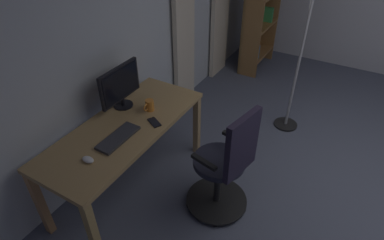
{
  "coord_description": "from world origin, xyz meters",
  "views": [
    {
      "loc": [
        2.62,
        -0.66,
        2.37
      ],
      "look_at": [
        0.92,
        -1.64,
        0.94
      ],
      "focal_mm": 29.77,
      "sensor_mm": 36.0,
      "label": 1
    }
  ],
  "objects_px": {
    "desk": "(126,134)",
    "computer_mouse": "(88,160)",
    "bookshelf": "(259,10)",
    "office_chair": "(225,168)",
    "mug_coffee": "(149,105)",
    "computer_monitor": "(120,85)",
    "cell_phone_face_up": "(154,122)",
    "computer_keyboard": "(118,138)"
  },
  "relations": [
    {
      "from": "computer_monitor",
      "to": "cell_phone_face_up",
      "type": "height_order",
      "value": "computer_monitor"
    },
    {
      "from": "bookshelf",
      "to": "cell_phone_face_up",
      "type": "bearing_deg",
      "value": 3.09
    },
    {
      "from": "computer_keyboard",
      "to": "cell_phone_face_up",
      "type": "relative_size",
      "value": 2.71
    },
    {
      "from": "computer_mouse",
      "to": "bookshelf",
      "type": "distance_m",
      "value": 3.56
    },
    {
      "from": "cell_phone_face_up",
      "to": "bookshelf",
      "type": "distance_m",
      "value": 2.92
    },
    {
      "from": "bookshelf",
      "to": "office_chair",
      "type": "bearing_deg",
      "value": 16.08
    },
    {
      "from": "computer_monitor",
      "to": "mug_coffee",
      "type": "relative_size",
      "value": 3.88
    },
    {
      "from": "computer_keyboard",
      "to": "mug_coffee",
      "type": "relative_size",
      "value": 3.13
    },
    {
      "from": "office_chair",
      "to": "mug_coffee",
      "type": "relative_size",
      "value": 8.67
    },
    {
      "from": "computer_monitor",
      "to": "computer_mouse",
      "type": "height_order",
      "value": "computer_monitor"
    },
    {
      "from": "desk",
      "to": "computer_monitor",
      "type": "bearing_deg",
      "value": -138.54
    },
    {
      "from": "office_chair",
      "to": "mug_coffee",
      "type": "distance_m",
      "value": 0.88
    },
    {
      "from": "office_chair",
      "to": "computer_monitor",
      "type": "xyz_separation_m",
      "value": [
        -0.03,
        -1.08,
        0.46
      ]
    },
    {
      "from": "computer_mouse",
      "to": "bookshelf",
      "type": "bearing_deg",
      "value": -179.75
    },
    {
      "from": "computer_keyboard",
      "to": "bookshelf",
      "type": "xyz_separation_m",
      "value": [
        -3.24,
        -0.03,
        0.16
      ]
    },
    {
      "from": "computer_keyboard",
      "to": "cell_phone_face_up",
      "type": "bearing_deg",
      "value": 158.91
    },
    {
      "from": "computer_keyboard",
      "to": "cell_phone_face_up",
      "type": "distance_m",
      "value": 0.35
    },
    {
      "from": "mug_coffee",
      "to": "desk",
      "type": "bearing_deg",
      "value": -9.73
    },
    {
      "from": "computer_monitor",
      "to": "cell_phone_face_up",
      "type": "xyz_separation_m",
      "value": [
        0.08,
        0.41,
        -0.21
      ]
    },
    {
      "from": "cell_phone_face_up",
      "to": "bookshelf",
      "type": "xyz_separation_m",
      "value": [
        -2.92,
        -0.16,
        0.16
      ]
    },
    {
      "from": "computer_keyboard",
      "to": "bookshelf",
      "type": "distance_m",
      "value": 3.24
    },
    {
      "from": "mug_coffee",
      "to": "computer_mouse",
      "type": "bearing_deg",
      "value": 0.47
    },
    {
      "from": "computer_monitor",
      "to": "bookshelf",
      "type": "relative_size",
      "value": 0.26
    },
    {
      "from": "computer_mouse",
      "to": "cell_phone_face_up",
      "type": "relative_size",
      "value": 0.69
    },
    {
      "from": "cell_phone_face_up",
      "to": "computer_keyboard",
      "type": "bearing_deg",
      "value": 6.8
    },
    {
      "from": "computer_mouse",
      "to": "bookshelf",
      "type": "height_order",
      "value": "bookshelf"
    },
    {
      "from": "office_chair",
      "to": "cell_phone_face_up",
      "type": "xyz_separation_m",
      "value": [
        0.04,
        -0.67,
        0.25
      ]
    },
    {
      "from": "computer_mouse",
      "to": "bookshelf",
      "type": "relative_size",
      "value": 0.05
    },
    {
      "from": "office_chair",
      "to": "computer_monitor",
      "type": "distance_m",
      "value": 1.17
    },
    {
      "from": "computer_monitor",
      "to": "bookshelf",
      "type": "distance_m",
      "value": 2.85
    },
    {
      "from": "computer_monitor",
      "to": "computer_mouse",
      "type": "bearing_deg",
      "value": 20.49
    },
    {
      "from": "computer_monitor",
      "to": "mug_coffee",
      "type": "distance_m",
      "value": 0.31
    },
    {
      "from": "computer_monitor",
      "to": "cell_phone_face_up",
      "type": "distance_m",
      "value": 0.47
    },
    {
      "from": "office_chair",
      "to": "mug_coffee",
      "type": "xyz_separation_m",
      "value": [
        -0.1,
        -0.82,
        0.3
      ]
    },
    {
      "from": "desk",
      "to": "cell_phone_face_up",
      "type": "xyz_separation_m",
      "value": [
        -0.16,
        0.2,
        0.1
      ]
    },
    {
      "from": "cell_phone_face_up",
      "to": "bookshelf",
      "type": "relative_size",
      "value": 0.08
    },
    {
      "from": "computer_mouse",
      "to": "cell_phone_face_up",
      "type": "xyz_separation_m",
      "value": [
        -0.64,
        0.14,
        -0.01
      ]
    },
    {
      "from": "office_chair",
      "to": "cell_phone_face_up",
      "type": "height_order",
      "value": "office_chair"
    },
    {
      "from": "office_chair",
      "to": "computer_keyboard",
      "type": "distance_m",
      "value": 0.91
    },
    {
      "from": "computer_mouse",
      "to": "computer_monitor",
      "type": "bearing_deg",
      "value": -159.51
    },
    {
      "from": "office_chair",
      "to": "mug_coffee",
      "type": "bearing_deg",
      "value": 95.56
    },
    {
      "from": "desk",
      "to": "computer_mouse",
      "type": "xyz_separation_m",
      "value": [
        0.48,
        0.06,
        0.11
      ]
    }
  ]
}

